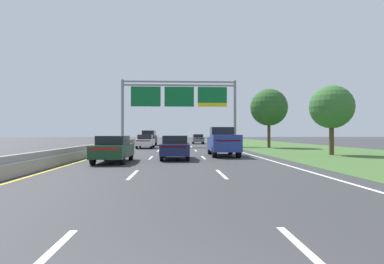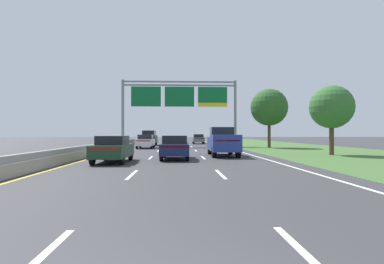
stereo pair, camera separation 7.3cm
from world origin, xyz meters
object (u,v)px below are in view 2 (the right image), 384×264
(roadside_tree_near, at_px, (332,107))
(car_navy_centre_lane_sedan, at_px, (175,147))
(pickup_truck_blue, at_px, (223,142))
(car_grey_right_lane_sedan, at_px, (198,139))
(overhead_sign_gantry, at_px, (179,99))
(car_darkgreen_left_lane_sedan, at_px, (113,149))
(car_white_left_lane_sedan, at_px, (146,141))
(car_black_left_lane_suv, at_px, (149,138))
(roadside_tree_mid, at_px, (269,107))

(roadside_tree_near, bearing_deg, car_navy_centre_lane_sedan, -164.87)
(pickup_truck_blue, height_order, car_navy_centre_lane_sedan, pickup_truck_blue)
(car_navy_centre_lane_sedan, height_order, car_grey_right_lane_sedan, same)
(overhead_sign_gantry, distance_m, roadside_tree_near, 20.68)
(pickup_truck_blue, distance_m, car_darkgreen_left_lane_sedan, 8.89)
(overhead_sign_gantry, relative_size, car_navy_centre_lane_sedan, 3.40)
(overhead_sign_gantry, relative_size, car_darkgreen_left_lane_sedan, 3.41)
(pickup_truck_blue, relative_size, car_navy_centre_lane_sedan, 1.23)
(car_darkgreen_left_lane_sedan, xyz_separation_m, roadside_tree_near, (15.97, 5.45, 2.97))
(pickup_truck_blue, relative_size, car_darkgreen_left_lane_sedan, 1.23)
(overhead_sign_gantry, bearing_deg, pickup_truck_blue, -79.39)
(pickup_truck_blue, xyz_separation_m, car_grey_right_lane_sedan, (-0.04, 27.58, -0.26))
(pickup_truck_blue, bearing_deg, roadside_tree_near, -86.69)
(car_white_left_lane_sedan, bearing_deg, car_navy_centre_lane_sedan, -166.83)
(car_black_left_lane_suv, bearing_deg, car_white_left_lane_sedan, -176.50)
(car_darkgreen_left_lane_sedan, relative_size, car_white_left_lane_sedan, 1.00)
(car_darkgreen_left_lane_sedan, relative_size, roadside_tree_mid, 0.63)
(overhead_sign_gantry, distance_m, car_white_left_lane_sedan, 8.07)
(roadside_tree_mid, bearing_deg, pickup_truck_blue, -119.68)
(car_white_left_lane_sedan, bearing_deg, car_darkgreen_left_lane_sedan, 179.97)
(car_black_left_lane_suv, bearing_deg, roadside_tree_near, -140.47)
(car_darkgreen_left_lane_sedan, xyz_separation_m, car_black_left_lane_suv, (-0.17, 25.93, 0.28))
(overhead_sign_gantry, bearing_deg, car_navy_centre_lane_sedan, -91.22)
(car_black_left_lane_suv, bearing_deg, overhead_sign_gantry, -129.99)
(car_darkgreen_left_lane_sedan, distance_m, car_black_left_lane_suv, 25.93)
(car_white_left_lane_sedan, relative_size, roadside_tree_mid, 0.63)
(car_darkgreen_left_lane_sedan, height_order, car_white_left_lane_sedan, same)
(overhead_sign_gantry, xyz_separation_m, pickup_truck_blue, (3.20, -17.10, -5.09))
(overhead_sign_gantry, height_order, car_black_left_lane_suv, overhead_sign_gantry)
(car_white_left_lane_sedan, relative_size, car_black_left_lane_suv, 0.93)
(overhead_sign_gantry, distance_m, car_black_left_lane_suv, 7.59)
(overhead_sign_gantry, distance_m, pickup_truck_blue, 18.12)
(car_grey_right_lane_sedan, bearing_deg, roadside_tree_mid, -152.16)
(pickup_truck_blue, distance_m, car_white_left_lane_sedan, 14.39)
(roadside_tree_near, bearing_deg, car_darkgreen_left_lane_sedan, -161.16)
(car_white_left_lane_sedan, relative_size, car_navy_centre_lane_sedan, 1.00)
(pickup_truck_blue, xyz_separation_m, car_darkgreen_left_lane_sedan, (-7.28, -5.11, -0.26))
(car_grey_right_lane_sedan, xyz_separation_m, roadside_tree_near, (8.73, -27.23, 2.97))
(car_darkgreen_left_lane_sedan, relative_size, car_navy_centre_lane_sedan, 1.00)
(pickup_truck_blue, xyz_separation_m, car_navy_centre_lane_sedan, (-3.63, -2.99, -0.26))
(pickup_truck_blue, xyz_separation_m, roadside_tree_mid, (7.49, 13.14, 3.75))
(car_grey_right_lane_sedan, distance_m, roadside_tree_near, 28.75)
(car_navy_centre_lane_sedan, distance_m, roadside_tree_mid, 20.00)
(car_navy_centre_lane_sedan, bearing_deg, car_black_left_lane_suv, 10.01)
(car_navy_centre_lane_sedan, relative_size, car_grey_right_lane_sedan, 1.00)
(car_black_left_lane_suv, height_order, roadside_tree_near, roadside_tree_near)
(car_white_left_lane_sedan, relative_size, car_grey_right_lane_sedan, 1.00)
(car_grey_right_lane_sedan, bearing_deg, car_white_left_lane_sedan, 155.12)
(car_grey_right_lane_sedan, bearing_deg, car_darkgreen_left_lane_sedan, 167.80)
(roadside_tree_near, bearing_deg, car_black_left_lane_suv, 128.23)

